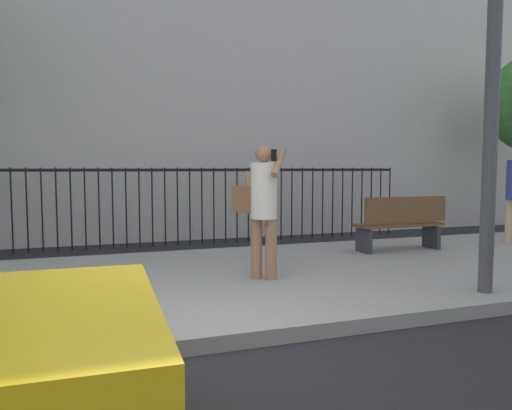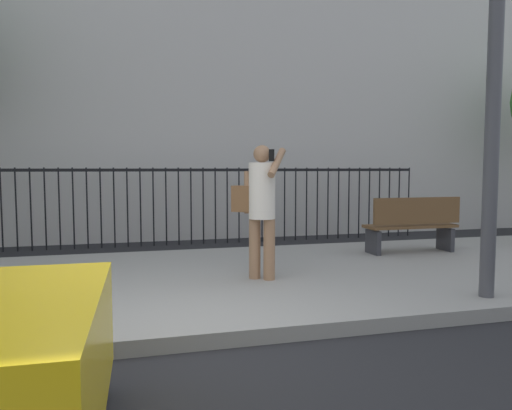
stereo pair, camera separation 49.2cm
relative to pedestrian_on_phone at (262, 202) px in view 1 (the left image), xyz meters
The scene contains 6 objects.
ground_plane 2.56m from the pedestrian_on_phone, 124.06° to the right, with size 60.00×60.00×0.00m, color black.
sidewalk 1.70m from the pedestrian_on_phone, 166.54° to the left, with size 28.00×4.40×0.15m, color gray.
building_facade 7.70m from the pedestrian_on_phone, 100.97° to the left, with size 28.00×4.00×9.79m, color #BCB7B2.
iron_fence 4.21m from the pedestrian_on_phone, 107.72° to the left, with size 12.03×0.04×1.60m.
pedestrian_on_phone is the anchor object (origin of this frame).
street_bench 3.28m from the pedestrian_on_phone, 21.48° to the left, with size 1.60×0.45×0.95m.
Camera 1 is at (-0.82, -3.90, 1.59)m, focal length 33.69 mm.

